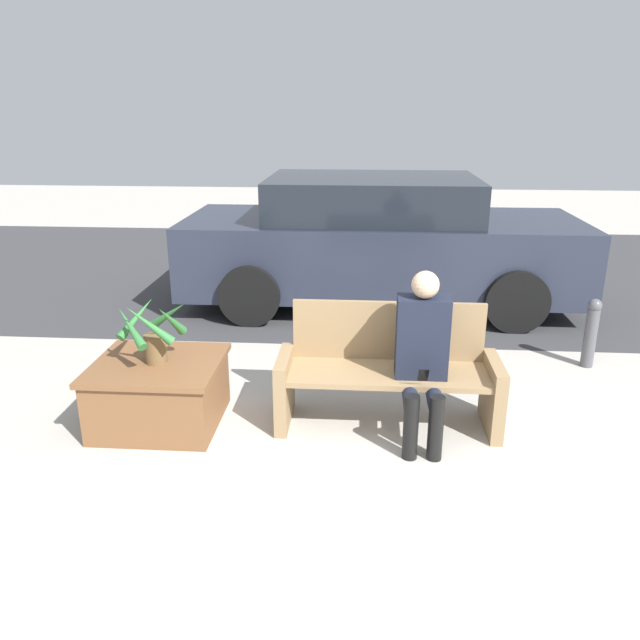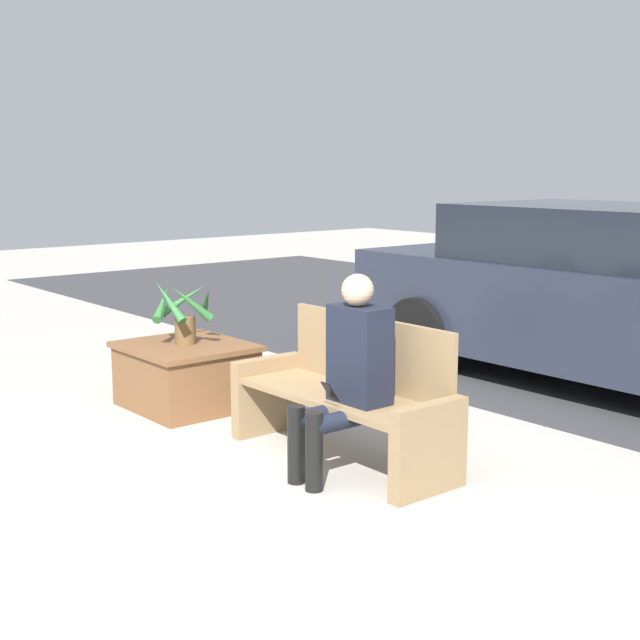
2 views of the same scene
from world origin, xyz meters
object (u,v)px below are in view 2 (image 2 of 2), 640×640
planter_box (186,373)px  parked_car (615,297)px  bench (347,397)px  person_seated (349,369)px  potted_plant (183,312)px

planter_box → parked_car: size_ratio=0.20×
bench → person_seated: (0.23, -0.19, 0.25)m
bench → planter_box: 1.71m
potted_plant → parked_car: 3.56m
person_seated → potted_plant: person_seated is taller
potted_plant → parked_car: parked_car is taller
bench → person_seated: bearing=-39.8°
person_seated → potted_plant: 1.93m
potted_plant → planter_box: bearing=66.5°
parked_car → potted_plant: bearing=-117.9°
person_seated → parked_car: 3.19m
person_seated → potted_plant: size_ratio=2.26×
bench → person_seated: person_seated is taller
potted_plant → parked_car: (1.67, 3.15, 0.01)m
planter_box → parked_car: bearing=62.1°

